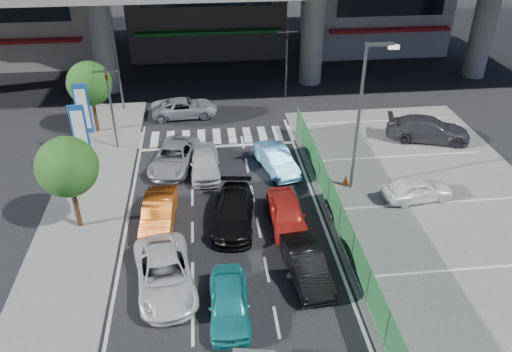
{
  "coord_description": "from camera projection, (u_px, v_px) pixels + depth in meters",
  "views": [
    {
      "loc": [
        -0.66,
        -16.2,
        14.79
      ],
      "look_at": [
        1.6,
        4.18,
        2.23
      ],
      "focal_mm": 35.0,
      "sensor_mm": 36.0,
      "label": 1
    }
  ],
  "objects": [
    {
      "name": "taxi_teal_mid",
      "position": [
        229.0,
        302.0,
        19.14
      ],
      "size": [
        1.64,
        3.88,
        1.31
      ],
      "primitive_type": "imported",
      "rotation": [
        0.0,
        0.0,
        -0.03
      ],
      "color": "teal",
      "rests_on": "ground"
    },
    {
      "name": "parking_lot",
      "position": [
        453.0,
        227.0,
        24.23
      ],
      "size": [
        12.0,
        28.0,
        0.06
      ],
      "primitive_type": "cube",
      "color": "#585856",
      "rests_on": "ground"
    },
    {
      "name": "wagon_silver_front_left",
      "position": [
        174.0,
        157.0,
        28.88
      ],
      "size": [
        3.25,
        5.05,
        1.29
      ],
      "primitive_type": "imported",
      "rotation": [
        0.0,
        0.0,
        -0.25
      ],
      "color": "gray",
      "rests_on": "ground"
    },
    {
      "name": "taxi_orange_right",
      "position": [
        287.0,
        214.0,
        24.01
      ],
      "size": [
        1.77,
        4.11,
        1.38
      ],
      "primitive_type": "imported",
      "rotation": [
        0.0,
        0.0,
        0.04
      ],
      "color": "red",
      "rests_on": "ground"
    },
    {
      "name": "ground",
      "position": [
        230.0,
        272.0,
        21.52
      ],
      "size": [
        120.0,
        120.0,
        0.0
      ],
      "primitive_type": "plane",
      "color": "black",
      "rests_on": "ground"
    },
    {
      "name": "street_lamp_left",
      "position": [
        117.0,
        45.0,
        33.69
      ],
      "size": [
        1.65,
        0.22,
        8.0
      ],
      "color": "#595B60",
      "rests_on": "ground"
    },
    {
      "name": "tree_near",
      "position": [
        67.0,
        167.0,
        22.48
      ],
      "size": [
        2.8,
        2.8,
        4.8
      ],
      "color": "#382314",
      "rests_on": "ground"
    },
    {
      "name": "tree_far",
      "position": [
        89.0,
        84.0,
        31.3
      ],
      "size": [
        2.8,
        2.8,
        4.8
      ],
      "color": "#382314",
      "rests_on": "ground"
    },
    {
      "name": "signboard_far",
      "position": [
        83.0,
        111.0,
        28.52
      ],
      "size": [
        0.8,
        0.14,
        4.7
      ],
      "color": "#595B60",
      "rests_on": "ground"
    },
    {
      "name": "traffic_cone",
      "position": [
        346.0,
        179.0,
        27.27
      ],
      "size": [
        0.39,
        0.39,
        0.65
      ],
      "primitive_type": "cone",
      "rotation": [
        0.0,
        0.0,
        -0.19
      ],
      "color": "#DB440C",
      "rests_on": "parking_lot"
    },
    {
      "name": "taxi_orange_left",
      "position": [
        159.0,
        213.0,
        24.09
      ],
      "size": [
        1.69,
        4.2,
        1.36
      ],
      "primitive_type": "imported",
      "rotation": [
        0.0,
        0.0,
        -0.06
      ],
      "color": "#BB4A0F",
      "rests_on": "ground"
    },
    {
      "name": "fence_run",
      "position": [
        346.0,
        233.0,
        22.39
      ],
      "size": [
        0.16,
        22.0,
        1.8
      ],
      "primitive_type": null,
      "color": "#1D552A",
      "rests_on": "ground"
    },
    {
      "name": "signboard_near",
      "position": [
        81.0,
        134.0,
        26.01
      ],
      "size": [
        0.8,
        0.14,
        4.7
      ],
      "color": "#595B60",
      "rests_on": "ground"
    },
    {
      "name": "sedan_white_mid_left",
      "position": [
        165.0,
        274.0,
        20.44
      ],
      "size": [
        2.99,
        5.2,
        1.37
      ],
      "primitive_type": "imported",
      "rotation": [
        0.0,
        0.0,
        0.15
      ],
      "color": "silver",
      "rests_on": "ground"
    },
    {
      "name": "street_lamp_right",
      "position": [
        363.0,
        107.0,
        24.79
      ],
      "size": [
        1.65,
        0.22,
        8.0
      ],
      "color": "#595B60",
      "rests_on": "ground"
    },
    {
      "name": "sedan_black_mid",
      "position": [
        234.0,
        212.0,
        24.15
      ],
      "size": [
        2.46,
        4.85,
        1.35
      ],
      "primitive_type": "imported",
      "rotation": [
        0.0,
        0.0,
        -0.13
      ],
      "color": "black",
      "rests_on": "ground"
    },
    {
      "name": "traffic_light_right",
      "position": [
        287.0,
        47.0,
        36.08
      ],
      "size": [
        1.6,
        1.24,
        5.2
      ],
      "color": "#595B60",
      "rests_on": "ground"
    },
    {
      "name": "hatch_black_mid_right",
      "position": [
        306.0,
        265.0,
        20.95
      ],
      "size": [
        1.81,
        4.08,
        1.3
      ],
      "primitive_type": "imported",
      "rotation": [
        0.0,
        0.0,
        0.11
      ],
      "color": "black",
      "rests_on": "ground"
    },
    {
      "name": "traffic_light_left",
      "position": [
        108.0,
        89.0,
        29.05
      ],
      "size": [
        1.6,
        1.24,
        5.2
      ],
      "color": "#595B60",
      "rests_on": "ground"
    },
    {
      "name": "sidewalk_left",
      "position": [
        81.0,
        226.0,
        24.22
      ],
      "size": [
        4.0,
        30.0,
        0.12
      ],
      "primitive_type": "cube",
      "color": "#585856",
      "rests_on": "ground"
    },
    {
      "name": "parked_sedan_dgrey",
      "position": [
        428.0,
        129.0,
        31.63
      ],
      "size": [
        5.54,
        3.47,
        1.5
      ],
      "primitive_type": "imported",
      "rotation": [
        0.0,
        0.0,
        1.28
      ],
      "color": "#343439",
      "rests_on": "parking_lot"
    },
    {
      "name": "parked_sedan_white",
      "position": [
        418.0,
        189.0,
        25.9
      ],
      "size": [
        3.75,
        1.81,
        1.24
      ],
      "primitive_type": "imported",
      "rotation": [
        0.0,
        0.0,
        1.67
      ],
      "color": "white",
      "rests_on": "parking_lot"
    },
    {
      "name": "kei_truck_front_right",
      "position": [
        276.0,
        160.0,
        28.58
      ],
      "size": [
        2.38,
        4.23,
        1.32
      ],
      "primitive_type": "imported",
      "rotation": [
        0.0,
        0.0,
        0.26
      ],
      "color": "#61AFEB",
      "rests_on": "ground"
    },
    {
      "name": "crossing_wagon_silver",
      "position": [
        184.0,
        108.0,
        34.9
      ],
      "size": [
        4.71,
        2.41,
        1.27
      ],
      "primitive_type": "imported",
      "rotation": [
        0.0,
        0.0,
        1.64
      ],
      "color": "#B9BAC2",
      "rests_on": "ground"
    },
    {
      "name": "sedan_white_front_mid",
      "position": [
        205.0,
        162.0,
        28.24
      ],
      "size": [
        1.72,
        4.08,
        1.38
      ],
      "primitive_type": "imported",
      "rotation": [
        0.0,
        0.0,
        0.02
      ],
      "color": "silver",
      "rests_on": "ground"
    }
  ]
}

